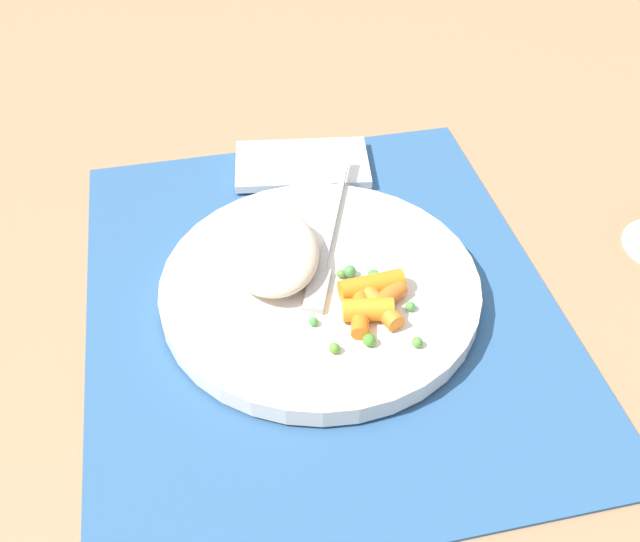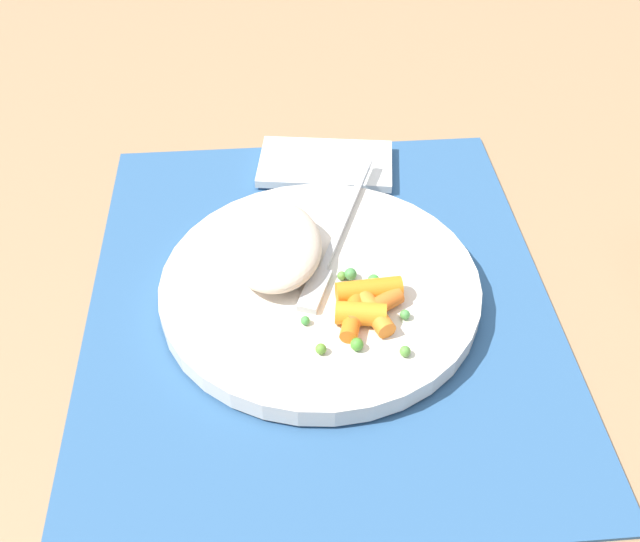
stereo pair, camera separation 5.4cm
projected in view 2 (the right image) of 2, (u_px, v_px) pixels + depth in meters
The scene contains 8 objects.
ground_plane at pixel (320, 300), 0.60m from camera, with size 2.40×2.40×0.00m, color #997551.
placemat at pixel (320, 297), 0.60m from camera, with size 0.44×0.37×0.01m, color #2D5684.
plate at pixel (320, 287), 0.59m from camera, with size 0.25×0.25×0.02m, color silver.
rice_mound at pixel (273, 244), 0.59m from camera, with size 0.11×0.08×0.03m, color beige.
carrot_portion at pixel (367, 306), 0.55m from camera, with size 0.06×0.06×0.02m.
pea_scatter at pixel (362, 310), 0.55m from camera, with size 0.09×0.08×0.01m.
fork at pixel (335, 242), 0.61m from camera, with size 0.20×0.08×0.01m.
napkin at pixel (326, 164), 0.72m from camera, with size 0.08×0.13×0.01m, color white.
Camera 2 is at (0.42, -0.03, 0.43)m, focal length 41.20 mm.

